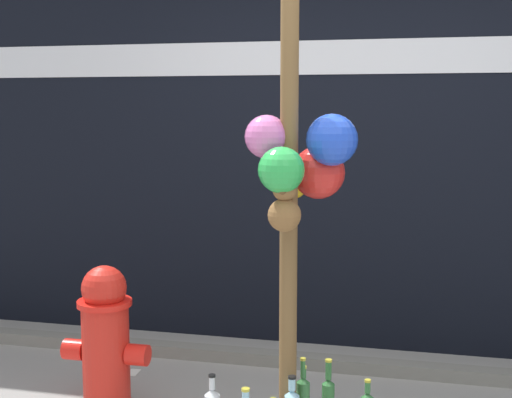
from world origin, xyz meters
The scene contains 7 objects.
building_wall centered at (0.00, 1.85, 1.81)m, with size 10.00×0.21×3.61m.
curb_strip centered at (0.00, 1.30, 0.04)m, with size 8.00×0.12×0.08m, color slate.
memorial_post centered at (-0.11, 0.33, 1.58)m, with size 0.54×0.53×2.98m.
fire_hydrant centered at (-1.17, 0.46, 0.40)m, with size 0.48×0.29×0.79m.
bottle_7 centered at (0.01, 0.59, 0.12)m, with size 0.07×0.07×0.33m.
bottle_8 centered at (-0.11, 0.57, 0.12)m, with size 0.06×0.06×0.29m.
litter_0 centered at (-1.24, 0.96, 0.00)m, with size 0.06×0.11×0.01m, color silver.
Camera 1 is at (0.45, -2.89, 1.62)m, focal length 49.24 mm.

